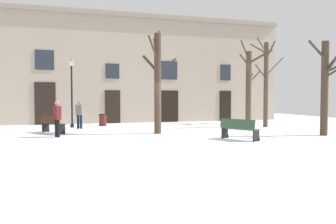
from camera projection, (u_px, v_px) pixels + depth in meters
ground_plane at (178, 136)px, 15.29m from camera, size 34.62×34.62×0.00m
building_facade at (140, 67)px, 23.49m from camera, size 21.64×0.60×7.67m
tree_right_of_center at (157, 80)px, 16.30m from camera, size 1.64×2.00×5.29m
tree_left_of_center at (249, 84)px, 22.55m from camera, size 1.90×2.48×5.56m
tree_near_facade at (326, 84)px, 15.48m from camera, size 2.16×1.91×4.40m
tree_foreground at (266, 81)px, 19.91m from camera, size 2.50×1.86×5.13m
streetlamp at (72, 86)px, 19.61m from camera, size 0.30×0.30×4.06m
litter_bin at (103, 120)px, 20.76m from camera, size 0.47×0.47×0.74m
bench_near_lamp at (52, 124)px, 16.56m from camera, size 1.25×1.72×0.88m
bench_by_litter_bin at (239, 129)px, 13.96m from camera, size 1.20×1.70×0.88m
person_strolling at (57, 117)px, 14.88m from camera, size 0.37×0.44×1.64m
person_near_bench at (79, 113)px, 18.94m from camera, size 0.44×0.37×1.60m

